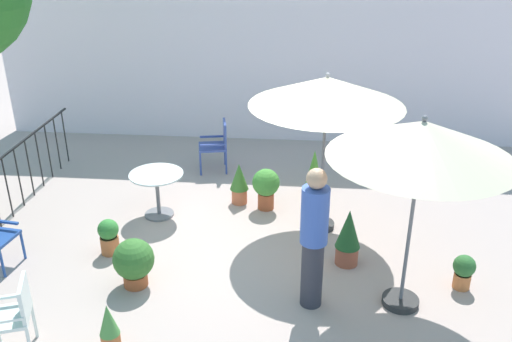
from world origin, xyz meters
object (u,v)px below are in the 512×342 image
at_px(potted_plant_0, 109,327).
at_px(standing_person, 314,237).
at_px(patio_umbrella_1, 422,141).
at_px(potted_plant_1, 239,182).
at_px(potted_plant_4, 109,236).
at_px(patio_chair_0, 15,312).
at_px(patio_chair_2, 217,143).
at_px(potted_plant_2, 314,172).
at_px(potted_plant_3, 266,186).
at_px(potted_plant_7, 464,270).
at_px(potted_plant_6, 134,261).
at_px(cafe_table_0, 157,186).
at_px(patio_umbrella_0, 327,93).
at_px(potted_plant_5, 348,236).

bearing_deg(potted_plant_0, standing_person, 23.80).
height_order(patio_umbrella_1, potted_plant_0, patio_umbrella_1).
bearing_deg(potted_plant_1, potted_plant_4, -134.53).
xyz_separation_m(patio_chair_0, patio_chair_2, (1.38, 4.88, 0.02)).
height_order(patio_umbrella_1, potted_plant_2, patio_umbrella_1).
distance_m(potted_plant_3, potted_plant_7, 3.22).
relative_size(potted_plant_0, potted_plant_1, 0.81).
bearing_deg(potted_plant_7, potted_plant_6, -175.70).
xyz_separation_m(patio_umbrella_1, potted_plant_7, (0.81, 0.40, -1.85)).
xyz_separation_m(patio_chair_0, potted_plant_0, (0.93, 0.14, -0.24)).
bearing_deg(potted_plant_7, potted_plant_0, -160.49).
distance_m(potted_plant_7, standing_person, 2.07).
bearing_deg(cafe_table_0, patio_umbrella_0, -3.48).
bearing_deg(cafe_table_0, potted_plant_5, -20.95).
relative_size(patio_chair_2, potted_plant_2, 1.16).
relative_size(patio_umbrella_0, potted_plant_3, 3.51).
bearing_deg(patio_chair_2, potted_plant_6, -98.00).
xyz_separation_m(potted_plant_1, potted_plant_2, (1.21, 0.40, 0.05)).
bearing_deg(potted_plant_1, potted_plant_0, -106.05).
xyz_separation_m(patio_chair_2, standing_person, (1.70, -3.79, 0.39)).
relative_size(patio_umbrella_1, potted_plant_0, 4.27).
xyz_separation_m(patio_umbrella_0, patio_chair_2, (-1.84, 1.95, -1.56)).
relative_size(potted_plant_2, potted_plant_5, 1.00).
bearing_deg(patio_umbrella_1, standing_person, -175.62).
xyz_separation_m(patio_umbrella_0, potted_plant_7, (1.75, -1.36, -1.84)).
distance_m(patio_umbrella_0, patio_chair_2, 3.10).
xyz_separation_m(potted_plant_2, standing_person, (-0.05, -2.92, 0.51)).
xyz_separation_m(potted_plant_1, potted_plant_6, (-1.05, -2.34, -0.02)).
height_order(potted_plant_6, potted_plant_7, potted_plant_6).
bearing_deg(standing_person, potted_plant_7, 14.35).
xyz_separation_m(potted_plant_1, standing_person, (1.16, -2.52, 0.56)).
height_order(patio_chair_2, standing_person, standing_person).
bearing_deg(patio_chair_2, potted_plant_2, -26.41).
distance_m(patio_chair_0, potted_plant_7, 5.23).
bearing_deg(potted_plant_6, potted_plant_1, 65.80).
bearing_deg(patio_chair_2, potted_plant_7, -42.60).
height_order(patio_umbrella_0, potted_plant_3, patio_umbrella_0).
bearing_deg(cafe_table_0, patio_chair_2, 69.74).
bearing_deg(potted_plant_4, potted_plant_7, -4.78).
relative_size(potted_plant_6, standing_person, 0.36).
bearing_deg(potted_plant_1, patio_chair_0, -118.03).
bearing_deg(patio_umbrella_1, patio_chair_0, -164.22).
xyz_separation_m(cafe_table_0, potted_plant_6, (0.16, -1.82, -0.15)).
bearing_deg(patio_chair_0, potted_plant_3, 55.61).
bearing_deg(patio_chair_2, cafe_table_0, -110.26).
bearing_deg(potted_plant_5, patio_chair_2, 127.10).
bearing_deg(standing_person, potted_plant_2, 89.01).
bearing_deg(potted_plant_3, potted_plant_6, -124.36).
xyz_separation_m(patio_chair_2, potted_plant_0, (-0.45, -4.74, -0.26)).
bearing_deg(potted_plant_0, potted_plant_7, 19.51).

